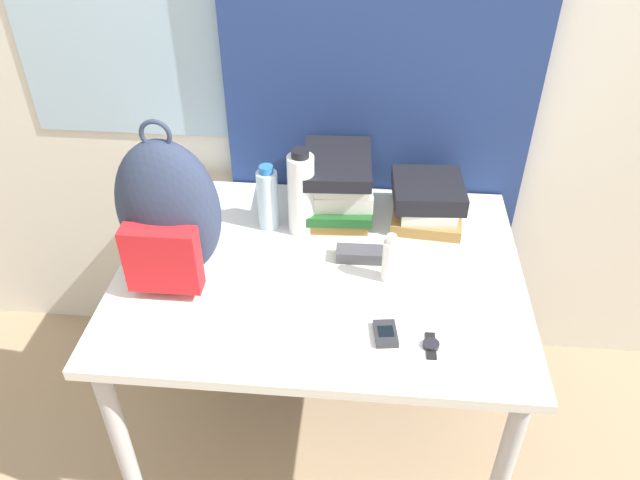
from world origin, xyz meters
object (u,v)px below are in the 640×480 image
wristwatch (431,345)px  sports_bottle (301,193)px  sunscreen_bottle (390,259)px  book_stack_center (428,201)px  sunglasses_case (362,254)px  water_bottle (268,199)px  book_stack_left (339,185)px  backpack (168,215)px  cell_phone (386,334)px

wristwatch → sports_bottle: bearing=129.0°
sunscreen_bottle → wristwatch: size_ratio=1.67×
book_stack_center → sports_bottle: bearing=-165.9°
sports_bottle → sunglasses_case: 0.26m
sunscreen_bottle → sunglasses_case: bearing=133.9°
sports_bottle → water_bottle: bearing=173.7°
book_stack_left → backpack: bearing=-141.5°
sports_bottle → book_stack_left: bearing=44.3°
sunscreen_bottle → cell_phone: (-0.01, -0.22, -0.06)m
cell_phone → sunglasses_case: bearing=103.0°
wristwatch → backpack: bearing=162.5°
wristwatch → book_stack_center: bearing=88.7°
water_bottle → wristwatch: bearing=-44.7°
book_stack_center → cell_phone: size_ratio=2.75×
backpack → wristwatch: (0.69, -0.22, -0.19)m
backpack → sports_bottle: bearing=36.4°
sports_bottle → sunscreen_bottle: size_ratio=1.86×
sports_bottle → sunscreen_bottle: sports_bottle is taller
book_stack_center → sunglasses_case: 0.30m
backpack → wristwatch: bearing=-17.5°
water_bottle → cell_phone: bearing=-50.7°
sports_bottle → sunglasses_case: size_ratio=1.84×
cell_phone → water_bottle: bearing=129.3°
book_stack_left → water_bottle: bearing=-156.3°
book_stack_left → sunglasses_case: 0.26m
book_stack_left → wristwatch: bearing=-64.7°
book_stack_left → wristwatch: (0.26, -0.56, -0.10)m
backpack → cell_phone: backpack is taller
book_stack_center → cell_phone: bearing=-103.2°
sunglasses_case → wristwatch: (0.18, -0.33, -0.01)m
book_stack_center → wristwatch: bearing=-91.3°
sunglasses_case → wristwatch: bearing=-61.0°
backpack → sunglasses_case: bearing=11.9°
backpack → water_bottle: backpack is taller
water_bottle → sunglasses_case: bearing=-25.8°
backpack → book_stack_center: bearing=25.3°
book_stack_left → sunscreen_bottle: 0.35m
book_stack_center → wristwatch: size_ratio=2.85×
sports_bottle → sunglasses_case: sports_bottle is taller
sunscreen_bottle → cell_phone: 0.23m
sunscreen_bottle → backpack: bearing=-177.2°
backpack → book_stack_left: (0.43, 0.34, -0.10)m
cell_phone → wristwatch: cell_phone is taller
book_stack_center → sunscreen_bottle: (-0.12, -0.30, 0.00)m
water_bottle → wristwatch: (0.47, -0.47, -0.10)m
sunscreen_bottle → wristwatch: bearing=-67.1°
book_stack_center → cell_phone: 0.54m
water_bottle → sunglasses_case: water_bottle is taller
water_bottle → wristwatch: water_bottle is taller
book_stack_left → sunscreen_bottle: (0.16, -0.31, -0.03)m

